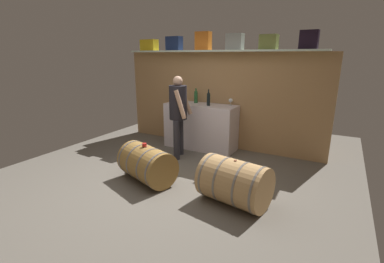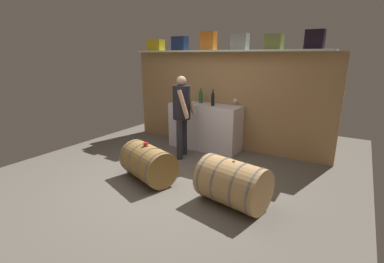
% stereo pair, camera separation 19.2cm
% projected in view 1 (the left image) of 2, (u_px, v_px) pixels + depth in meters
% --- Properties ---
extents(ground_plane, '(5.63, 7.53, 0.02)m').
position_uv_depth(ground_plane, '(180.00, 171.00, 4.72)').
color(ground_plane, '#666056').
extents(back_wall_panel, '(4.43, 0.10, 1.99)m').
position_uv_depth(back_wall_panel, '(219.00, 100.00, 5.82)').
color(back_wall_panel, '#AB8153').
rests_on(back_wall_panel, ground).
extents(high_shelf_board, '(4.08, 0.40, 0.03)m').
position_uv_depth(high_shelf_board, '(217.00, 51.00, 5.42)').
color(high_shelf_board, silver).
rests_on(high_shelf_board, back_wall_panel).
extents(toolcase_yellow, '(0.40, 0.22, 0.24)m').
position_uv_depth(toolcase_yellow, '(149.00, 45.00, 6.16)').
color(toolcase_yellow, yellow).
rests_on(toolcase_yellow, high_shelf_board).
extents(toolcase_navy, '(0.35, 0.20, 0.29)m').
position_uv_depth(toolcase_navy, '(174.00, 43.00, 5.84)').
color(toolcase_navy, navy).
rests_on(toolcase_navy, high_shelf_board).
extents(toolcase_orange, '(0.31, 0.19, 0.36)m').
position_uv_depth(toolcase_orange, '(203.00, 41.00, 5.51)').
color(toolcase_orange, orange).
rests_on(toolcase_orange, high_shelf_board).
extents(toolcase_grey, '(0.32, 0.24, 0.30)m').
position_uv_depth(toolcase_grey, '(235.00, 42.00, 5.20)').
color(toolcase_grey, gray).
rests_on(toolcase_grey, high_shelf_board).
extents(toolcase_olive, '(0.31, 0.24, 0.26)m').
position_uv_depth(toolcase_olive, '(269.00, 42.00, 4.91)').
color(toolcase_olive, olive).
rests_on(toolcase_olive, high_shelf_board).
extents(toolcase_black, '(0.30, 0.21, 0.31)m').
position_uv_depth(toolcase_black, '(309.00, 40.00, 4.59)').
color(toolcase_black, black).
rests_on(toolcase_black, high_shelf_board).
extents(work_cabinet, '(1.51, 0.56, 0.94)m').
position_uv_depth(work_cabinet, '(201.00, 126.00, 5.79)').
color(work_cabinet, white).
rests_on(work_cabinet, ground).
extents(wine_bottle_dark, '(0.07, 0.07, 0.33)m').
position_uv_depth(wine_bottle_dark, '(208.00, 99.00, 5.48)').
color(wine_bottle_dark, black).
rests_on(wine_bottle_dark, work_cabinet).
extents(wine_bottle_green, '(0.08, 0.08, 0.31)m').
position_uv_depth(wine_bottle_green, '(196.00, 96.00, 5.82)').
color(wine_bottle_green, '#275D30').
rests_on(wine_bottle_green, work_cabinet).
extents(wine_glass, '(0.08, 0.08, 0.15)m').
position_uv_depth(wine_glass, '(231.00, 101.00, 5.53)').
color(wine_glass, white).
rests_on(wine_glass, work_cabinet).
extents(wine_barrel_near, '(1.04, 0.82, 0.58)m').
position_uv_depth(wine_barrel_near, '(147.00, 164.00, 4.28)').
color(wine_barrel_near, olive).
rests_on(wine_barrel_near, ground).
extents(wine_barrel_far, '(0.97, 0.75, 0.62)m').
position_uv_depth(wine_barrel_far, '(234.00, 182.00, 3.61)').
color(wine_barrel_far, tan).
rests_on(wine_barrel_far, ground).
extents(tasting_cup, '(0.07, 0.07, 0.05)m').
position_uv_depth(tasting_cup, '(144.00, 145.00, 4.21)').
color(tasting_cup, red).
rests_on(tasting_cup, wine_barrel_near).
extents(winemaker_pouring, '(0.43, 0.51, 1.56)m').
position_uv_depth(winemaker_pouring, '(178.00, 109.00, 5.12)').
color(winemaker_pouring, '#2E2D36').
rests_on(winemaker_pouring, ground).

